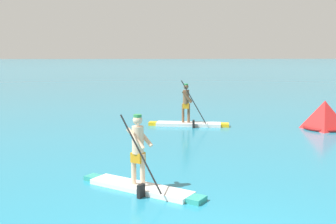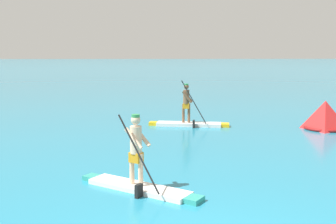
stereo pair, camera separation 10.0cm
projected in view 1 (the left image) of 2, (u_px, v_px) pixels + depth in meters
name	position (u px, v px, depth m)	size (l,w,h in m)	color
paddleboarder_mid_center	(140.00, 173.00, 8.97)	(2.74, 2.12, 1.76)	white
paddleboarder_far_right	(188.00, 118.00, 16.98)	(3.37, 1.17, 1.94)	white
race_marker_buoy	(324.00, 116.00, 16.25)	(1.77, 1.77, 1.15)	red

